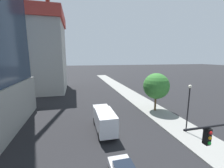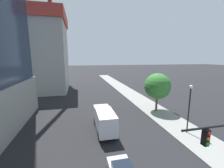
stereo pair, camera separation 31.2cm
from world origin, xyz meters
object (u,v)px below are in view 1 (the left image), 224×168
construction_building (37,48)px  street_lamp (189,102)px  street_tree (156,86)px  box_truck (104,119)px

construction_building → street_lamp: (24.47, -32.15, -8.38)m
street_tree → box_truck: size_ratio=1.05×
construction_building → box_truck: size_ratio=4.66×
street_lamp → box_truck: bearing=164.1°
construction_building → street_lamp: 41.26m
construction_building → street_lamp: bearing=-52.7°
street_tree → construction_building: bearing=136.2°
street_tree → box_truck: bearing=-153.5°
street_lamp → box_truck: street_lamp is taller
box_truck → construction_building: bearing=115.6°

